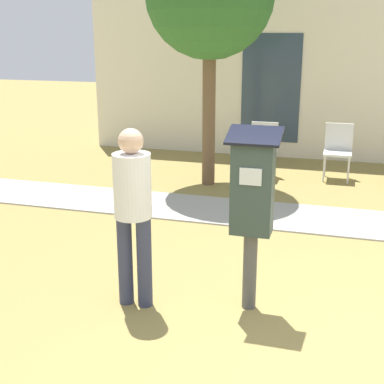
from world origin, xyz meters
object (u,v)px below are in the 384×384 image
object	(u,v)px
person_standing	(133,205)
outdoor_chair_middle	(338,147)
parking_meter	(252,197)
outdoor_chair_left	(263,145)

from	to	relation	value
person_standing	outdoor_chair_middle	world-z (taller)	person_standing
parking_meter	outdoor_chair_left	xyz separation A→B (m)	(-0.59, 4.44, -0.49)
person_standing	outdoor_chair_middle	distance (m)	5.15
outdoor_chair_left	outdoor_chair_middle	xyz separation A→B (m)	(1.19, 0.22, 0.00)
outdoor_chair_middle	outdoor_chair_left	bearing A→B (deg)	-149.56
outdoor_chair_left	outdoor_chair_middle	distance (m)	1.21
parking_meter	outdoor_chair_middle	xyz separation A→B (m)	(0.60, 4.66, -0.49)
parking_meter	outdoor_chair_middle	size ratio (longest dim) A/B	1.77
parking_meter	outdoor_chair_middle	world-z (taller)	parking_meter
outdoor_chair_middle	person_standing	bearing A→B (deg)	-87.91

